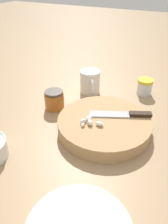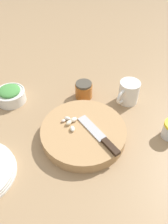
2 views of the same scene
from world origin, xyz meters
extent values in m
plane|color=#997A56|center=(0.00, 0.00, 0.00)|extent=(5.00, 5.00, 0.00)
cylinder|color=tan|center=(0.02, -0.09, 0.02)|extent=(0.31, 0.31, 0.05)
cube|color=black|center=(0.09, -0.19, 0.05)|extent=(0.05, 0.08, 0.01)
cube|color=#B2B2B7|center=(0.05, -0.10, 0.05)|extent=(0.09, 0.14, 0.01)
ellipsoid|color=white|center=(-0.02, -0.09, 0.05)|extent=(0.02, 0.03, 0.01)
ellipsoid|color=#F1E5C4|center=(-0.03, -0.06, 0.05)|extent=(0.03, 0.03, 0.02)
ellipsoid|color=silver|center=(-0.03, -0.04, 0.05)|extent=(0.03, 0.02, 0.02)
ellipsoid|color=#F0E2CC|center=(-0.01, -0.05, 0.05)|extent=(0.03, 0.03, 0.02)
ellipsoid|color=#F3DCCD|center=(-0.05, -0.05, 0.05)|extent=(0.02, 0.01, 0.01)
cylinder|color=silver|center=(0.33, -0.15, 0.03)|extent=(0.06, 0.06, 0.06)
cylinder|color=yellow|center=(0.33, -0.15, 0.06)|extent=(0.07, 0.07, 0.01)
cylinder|color=silver|center=(0.24, 0.07, 0.05)|extent=(0.09, 0.09, 0.10)
torus|color=silver|center=(0.20, 0.04, 0.05)|extent=(0.06, 0.05, 0.07)
cylinder|color=#B26023|center=(0.06, 0.13, 0.03)|extent=(0.08, 0.08, 0.06)
cylinder|color=#474238|center=(0.06, 0.13, 0.07)|extent=(0.07, 0.07, 0.01)
camera|label=1|loc=(-0.54, -0.30, 0.46)|focal=35.00mm
camera|label=2|loc=(-0.08, -0.60, 0.64)|focal=35.00mm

